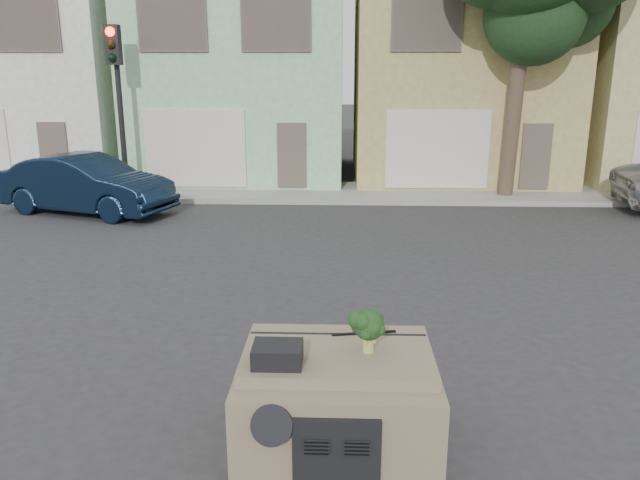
{
  "coord_description": "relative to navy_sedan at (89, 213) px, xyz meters",
  "views": [
    {
      "loc": [
        0.03,
        -8.83,
        3.9
      ],
      "look_at": [
        -0.31,
        0.5,
        1.3
      ],
      "focal_mm": 35.0,
      "sensor_mm": 36.0,
      "label": 1
    }
  ],
  "objects": [
    {
      "name": "broccoli",
      "position": [
        7.26,
        -10.78,
        1.35
      ],
      "size": [
        0.44,
        0.44,
        0.46
      ],
      "primitive_type": "cube",
      "rotation": [
        0.0,
        0.0,
        0.22
      ],
      "color": "black",
      "rests_on": "car_dashboard"
    },
    {
      "name": "townhouse_white",
      "position": [
        -4.04,
        6.78,
        3.77
      ],
      "size": [
        7.2,
        8.2,
        7.55
      ],
      "primitive_type": "cube",
      "color": "silver",
      "rests_on": "ground"
    },
    {
      "name": "townhouse_mint",
      "position": [
        3.46,
        6.78,
        3.77
      ],
      "size": [
        7.2,
        8.2,
        7.55
      ],
      "primitive_type": "cube",
      "color": "#9BD59A",
      "rests_on": "ground"
    },
    {
      "name": "instrument_hump",
      "position": [
        6.38,
        -11.07,
        1.22
      ],
      "size": [
        0.48,
        0.38,
        0.2
      ],
      "primitive_type": "cube",
      "color": "black",
      "rests_on": "car_dashboard"
    },
    {
      "name": "wiper_arm",
      "position": [
        7.24,
        -10.34,
        1.13
      ],
      "size": [
        0.69,
        0.15,
        0.02
      ],
      "primitive_type": "cube",
      "rotation": [
        0.0,
        0.0,
        0.17
      ],
      "color": "black",
      "rests_on": "car_dashboard"
    },
    {
      "name": "tree_near",
      "position": [
        11.96,
        2.08,
        4.25
      ],
      "size": [
        4.4,
        4.0,
        8.5
      ],
      "primitive_type": "cube",
      "color": "#1A351A",
      "rests_on": "ground"
    },
    {
      "name": "traffic_signal",
      "position": [
        0.46,
        1.78,
        2.55
      ],
      "size": [
        0.4,
        0.4,
        5.1
      ],
      "primitive_type": "cube",
      "color": "black",
      "rests_on": "ground"
    },
    {
      "name": "navy_sedan",
      "position": [
        0.0,
        0.0,
        0.0
      ],
      "size": [
        5.14,
        3.15,
        1.6
      ],
      "primitive_type": "imported",
      "rotation": [
        0.0,
        0.0,
        1.25
      ],
      "color": "black",
      "rests_on": "ground"
    },
    {
      "name": "ground_plane",
      "position": [
        6.96,
        -7.72,
        0.0
      ],
      "size": [
        120.0,
        120.0,
        0.0
      ],
      "primitive_type": "plane",
      "color": "#303033",
      "rests_on": "ground"
    },
    {
      "name": "sidewalk",
      "position": [
        6.96,
        2.78,
        0.07
      ],
      "size": [
        40.0,
        3.0,
        0.15
      ],
      "primitive_type": "cube",
      "color": "gray",
      "rests_on": "ground"
    },
    {
      "name": "car_dashboard",
      "position": [
        6.96,
        -10.72,
        0.56
      ],
      "size": [
        2.0,
        1.8,
        1.12
      ],
      "primitive_type": "cube",
      "color": "#7A6D55",
      "rests_on": "ground"
    },
    {
      "name": "townhouse_tan",
      "position": [
        10.96,
        6.78,
        3.77
      ],
      "size": [
        7.2,
        8.2,
        7.55
      ],
      "primitive_type": "cube",
      "color": "tan",
      "rests_on": "ground"
    }
  ]
}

